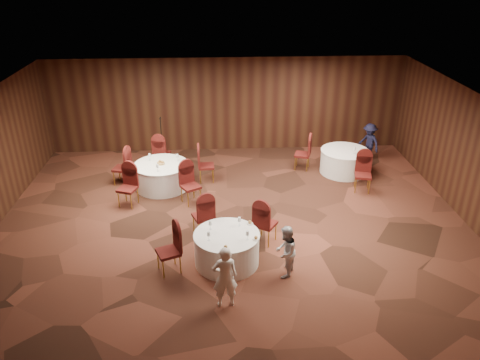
{
  "coord_description": "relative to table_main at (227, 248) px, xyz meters",
  "views": [
    {
      "loc": [
        -0.39,
        -10.37,
        6.28
      ],
      "look_at": [
        0.2,
        0.2,
        1.1
      ],
      "focal_mm": 35.0,
      "sensor_mm": 36.0,
      "label": 1
    }
  ],
  "objects": [
    {
      "name": "tabletop_main",
      "position": [
        0.18,
        -0.04,
        0.46
      ],
      "size": [
        1.12,
        1.1,
        0.22
      ],
      "color": "silver",
      "rests_on": "table_main"
    },
    {
      "name": "man_c",
      "position": [
        4.87,
        5.51,
        0.26
      ],
      "size": [
        0.82,
        0.94,
        1.27
      ],
      "primitive_type": "imported",
      "rotation": [
        0.0,
        0.0,
        5.24
      ],
      "color": "black",
      "rests_on": "ground"
    },
    {
      "name": "mic_stand",
      "position": [
        -1.88,
        5.25,
        0.12
      ],
      "size": [
        0.24,
        0.24,
        1.69
      ],
      "color": "black",
      "rests_on": "ground"
    },
    {
      "name": "chairs_right",
      "position": [
        3.29,
        4.11,
        0.12
      ],
      "size": [
        2.12,
        2.27,
        1.0
      ],
      "color": "#410D0D",
      "rests_on": "ground"
    },
    {
      "name": "room_shell",
      "position": [
        0.2,
        1.75,
        1.59
      ],
      "size": [
        12.0,
        12.0,
        12.0
      ],
      "color": "silver",
      "rests_on": "ground"
    },
    {
      "name": "woman_b",
      "position": [
        1.22,
        -0.51,
        0.22
      ],
      "size": [
        0.63,
        0.7,
        1.18
      ],
      "primitive_type": "imported",
      "rotation": [
        0.0,
        0.0,
        4.33
      ],
      "color": "silver",
      "rests_on": "ground"
    },
    {
      "name": "table_right",
      "position": [
        3.82,
        4.58,
        -0.0
      ],
      "size": [
        1.5,
        1.5,
        0.74
      ],
      "color": "white",
      "rests_on": "ground"
    },
    {
      "name": "tabletop_right",
      "position": [
        4.02,
        4.32,
        0.52
      ],
      "size": [
        0.08,
        0.08,
        0.22
      ],
      "color": "silver",
      "rests_on": "table_right"
    },
    {
      "name": "ground",
      "position": [
        0.2,
        1.75,
        -0.38
      ],
      "size": [
        12.0,
        12.0,
        0.0
      ],
      "primitive_type": "plane",
      "color": "black",
      "rests_on": "ground"
    },
    {
      "name": "table_left",
      "position": [
        -1.79,
        3.86,
        0.0
      ],
      "size": [
        1.59,
        1.59,
        0.74
      ],
      "color": "white",
      "rests_on": "ground"
    },
    {
      "name": "chairs_main",
      "position": [
        -0.29,
        0.6,
        0.12
      ],
      "size": [
        2.9,
        2.15,
        1.0
      ],
      "color": "#410D0D",
      "rests_on": "ground"
    },
    {
      "name": "table_main",
      "position": [
        0.0,
        0.0,
        0.0
      ],
      "size": [
        1.46,
        1.46,
        0.74
      ],
      "color": "white",
      "rests_on": "ground"
    },
    {
      "name": "tabletop_left",
      "position": [
        -1.78,
        3.86,
        0.45
      ],
      "size": [
        0.9,
        0.85,
        0.22
      ],
      "color": "silver",
      "rests_on": "table_left"
    },
    {
      "name": "chairs_left",
      "position": [
        -1.78,
        3.86,
        0.12
      ],
      "size": [
        3.1,
        3.09,
        1.0
      ],
      "color": "#410D0D",
      "rests_on": "ground"
    },
    {
      "name": "woman_a",
      "position": [
        -0.08,
        -1.4,
        0.3
      ],
      "size": [
        0.53,
        0.39,
        1.35
      ],
      "primitive_type": "imported",
      "rotation": [
        0.0,
        0.0,
        3.28
      ],
      "color": "white",
      "rests_on": "ground"
    }
  ]
}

